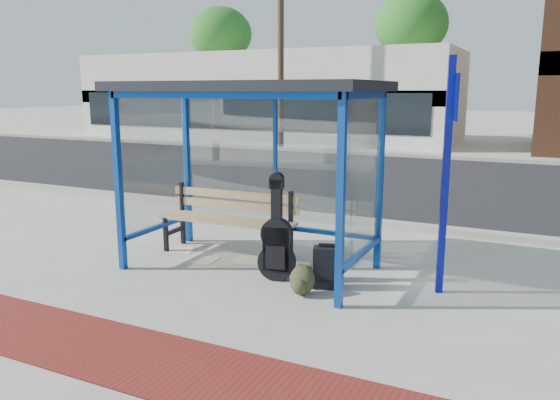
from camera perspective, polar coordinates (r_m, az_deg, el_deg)
The scene contains 19 objects.
ground at distance 7.29m, azimuth -3.10°, elevation -7.11°, with size 120.00×120.00×0.00m, color #B2ADA0.
brick_paver_strip at distance 5.33m, azimuth -17.16°, elevation -14.79°, with size 60.00×1.00×0.01m, color maroon.
curb_near at distance 9.81m, azimuth 5.09°, elevation -1.91°, with size 60.00×0.25×0.12m, color gray.
street_asphalt at distance 14.62m, azimuth 12.19°, elevation 2.06°, with size 60.00×10.00×0.00m, color black.
curb_far at distance 19.57m, azimuth 15.77°, elevation 4.38°, with size 60.00×0.25×0.12m, color gray.
far_sidewalk at distance 21.43m, azimuth 16.67°, elevation 4.76°, with size 60.00×4.00×0.01m, color #B2ADA0.
bus_shelter at distance 6.98m, azimuth -3.00°, elevation 9.40°, with size 3.30×1.80×2.42m.
storefront_white at distance 27.02m, azimuth -1.47°, elevation 10.75°, with size 18.00×6.04×4.00m.
tree_left at distance 33.13m, azimuth -6.22°, elevation 16.79°, with size 3.60×3.60×7.03m.
tree_mid at distance 28.92m, azimuth 13.55°, elevation 17.35°, with size 3.60×3.60×7.03m.
utility_pole_west at distance 21.65m, azimuth 0.08°, elevation 16.17°, with size 1.60×0.24×8.00m.
bench at distance 7.82m, azimuth -5.35°, elevation -1.74°, with size 2.03×0.55×0.95m.
guitar_bag at distance 6.71m, azimuth -0.34°, elevation -4.60°, with size 0.48×0.23×1.27m.
suitcase at distance 6.53m, azimuth 4.88°, elevation -7.03°, with size 0.36×0.29×0.55m.
backpack at distance 6.32m, azimuth 2.30°, elevation -8.43°, with size 0.31×0.29×0.36m.
sign_post at distance 6.36m, azimuth 17.07°, elevation 3.65°, with size 0.16×0.33×2.69m.
newspaper_a at distance 8.18m, azimuth -10.21°, elevation -5.18°, with size 0.41×0.32×0.01m, color white.
newspaper_b at distance 7.66m, azimuth -7.78°, elevation -6.26°, with size 0.37×0.29×0.01m, color white.
newspaper_c at distance 7.60m, azimuth -3.22°, elevation -6.29°, with size 0.42×0.33×0.01m, color white.
Camera 1 is at (3.35, -6.04, 2.32)m, focal length 35.00 mm.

